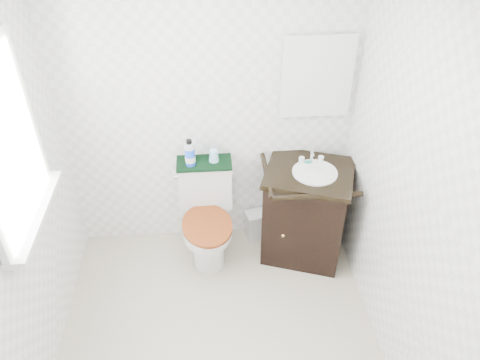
{
  "coord_description": "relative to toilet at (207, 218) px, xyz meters",
  "views": [
    {
      "loc": [
        -0.02,
        -1.9,
        2.84
      ],
      "look_at": [
        0.2,
        0.75,
        0.88
      ],
      "focal_mm": 35.0,
      "sensor_mm": 36.0,
      "label": 1
    }
  ],
  "objects": [
    {
      "name": "mouthwash_bottle",
      "position": [
        -0.1,
        0.1,
        0.57
      ],
      "size": [
        0.08,
        0.08,
        0.22
      ],
      "color": "blue",
      "rests_on": "towel"
    },
    {
      "name": "wall_left",
      "position": [
        -1.05,
        -0.97,
        0.85
      ],
      "size": [
        0.0,
        2.4,
        2.4
      ],
      "primitive_type": "plane",
      "rotation": [
        1.57,
        0.0,
        1.57
      ],
      "color": "white",
      "rests_on": "ground"
    },
    {
      "name": "cup",
      "position": [
        0.08,
        0.13,
        0.51
      ],
      "size": [
        0.08,
        0.08,
        0.1
      ],
      "primitive_type": "cone",
      "color": "#8CC9E5",
      "rests_on": "towel"
    },
    {
      "name": "soap_bar",
      "position": [
        0.8,
        0.04,
        0.48
      ],
      "size": [
        0.07,
        0.05,
        0.02
      ],
      "primitive_type": "ellipsoid",
      "color": "#187667",
      "rests_on": "vanity"
    },
    {
      "name": "window",
      "position": [
        -1.02,
        -0.72,
        1.2
      ],
      "size": [
        0.02,
        0.7,
        0.9
      ],
      "primitive_type": "cube",
      "color": "white",
      "rests_on": "wall_left"
    },
    {
      "name": "toilet",
      "position": [
        0.0,
        0.0,
        0.0
      ],
      "size": [
        0.44,
        0.65,
        0.8
      ],
      "color": "silver",
      "rests_on": "floor"
    },
    {
      "name": "mirror",
      "position": [
        0.84,
        0.21,
        1.1
      ],
      "size": [
        0.5,
        0.02,
        0.6
      ],
      "primitive_type": "cube",
      "color": "silver",
      "rests_on": "wall_back"
    },
    {
      "name": "trash_bin",
      "position": [
        0.42,
        0.13,
        -0.22
      ],
      "size": [
        0.21,
        0.18,
        0.26
      ],
      "color": "silver",
      "rests_on": "floor"
    },
    {
      "name": "wall_right",
      "position": [
        1.15,
        -0.97,
        0.85
      ],
      "size": [
        0.0,
        2.4,
        2.4
      ],
      "primitive_type": "plane",
      "rotation": [
        1.57,
        0.0,
        -1.57
      ],
      "color": "white",
      "rests_on": "ground"
    },
    {
      "name": "vanity",
      "position": [
        0.79,
        -0.06,
        0.08
      ],
      "size": [
        0.79,
        0.74,
        0.92
      ],
      "color": "black",
      "rests_on": "floor"
    },
    {
      "name": "towel",
      "position": [
        0.0,
        0.12,
        0.46
      ],
      "size": [
        0.43,
        0.22,
        0.02
      ],
      "primitive_type": "cube",
      "color": "black",
      "rests_on": "toilet"
    },
    {
      "name": "wall_back",
      "position": [
        0.05,
        0.23,
        0.85
      ],
      "size": [
        2.4,
        0.0,
        2.4
      ],
      "primitive_type": "plane",
      "rotation": [
        1.57,
        0.0,
        0.0
      ],
      "color": "white",
      "rests_on": "ground"
    },
    {
      "name": "floor",
      "position": [
        0.05,
        -0.97,
        -0.35
      ],
      "size": [
        2.4,
        2.4,
        0.0
      ],
      "primitive_type": "plane",
      "color": "#B6A792",
      "rests_on": "ground"
    }
  ]
}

